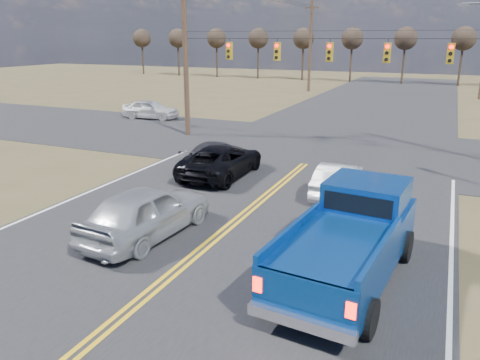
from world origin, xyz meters
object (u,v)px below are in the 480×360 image
at_px(cross_car_west, 150,109).
at_px(pickup_truck, 350,239).
at_px(white_car_queue, 338,179).
at_px(silver_suv, 146,211).
at_px(black_suv, 222,161).
at_px(dgrey_car_queue, 216,155).

bearing_deg(cross_car_west, pickup_truck, -140.38).
xyz_separation_m(white_car_queue, cross_car_west, (-17.33, 12.32, 0.09)).
relative_size(white_car_queue, cross_car_west, 0.91).
height_order(pickup_truck, silver_suv, pickup_truck).
distance_m(black_suv, dgrey_car_queue, 1.44).
bearing_deg(pickup_truck, silver_suv, -176.32).
xyz_separation_m(pickup_truck, silver_suv, (-6.38, 0.18, -0.29)).
bearing_deg(dgrey_car_queue, cross_car_west, -44.81).
xyz_separation_m(pickup_truck, dgrey_car_queue, (-8.09, 8.37, -0.48)).
bearing_deg(silver_suv, cross_car_west, -51.36).
relative_size(pickup_truck, white_car_queue, 1.61).
height_order(silver_suv, white_car_queue, silver_suv).
height_order(pickup_truck, cross_car_west, pickup_truck).
bearing_deg(black_suv, cross_car_west, -44.97).
distance_m(dgrey_car_queue, cross_car_west, 15.32).
relative_size(silver_suv, dgrey_car_queue, 1.10).
height_order(pickup_truck, dgrey_car_queue, pickup_truck).
bearing_deg(dgrey_car_queue, silver_suv, 100.95).
xyz_separation_m(pickup_truck, cross_car_west, (-19.12, 19.00, -0.39)).
height_order(white_car_queue, dgrey_car_queue, white_car_queue).
bearing_deg(cross_car_west, white_car_queue, -130.95).
bearing_deg(dgrey_car_queue, white_car_queue, 164.21).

